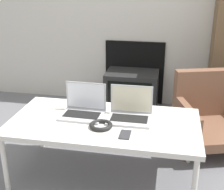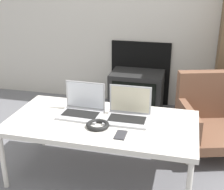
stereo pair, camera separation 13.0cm
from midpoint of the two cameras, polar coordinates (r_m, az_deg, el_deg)
table at (r=2.25m, az=-0.22°, el=-5.48°), size 1.35×0.70×0.46m
laptop_left at (r=2.33m, az=-3.88°, el=-2.32°), size 0.32×0.24×0.23m
laptop_right at (r=2.26m, az=4.63°, el=-3.19°), size 0.31×0.24×0.23m
headphones at (r=2.14m, az=-0.77°, el=-5.53°), size 0.16×0.16×0.03m
phone at (r=2.04m, az=3.45°, el=-7.32°), size 0.07×0.12×0.01m
tv at (r=3.50m, az=5.60°, el=0.69°), size 0.57×0.41×0.43m
armchair at (r=2.88m, az=19.86°, el=-3.50°), size 0.79×0.78×0.65m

